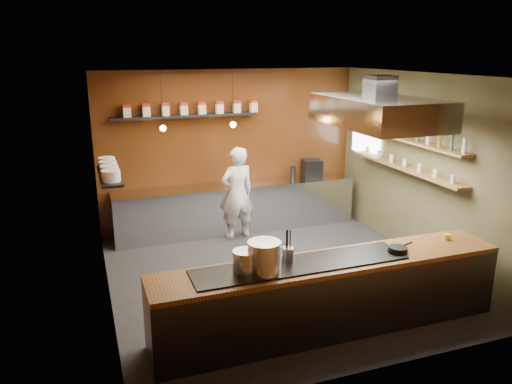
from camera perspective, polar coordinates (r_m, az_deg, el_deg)
name	(u,v)px	position (r m, az deg, el deg)	size (l,w,h in m)	color
floor	(280,276)	(7.77, 2.74, -9.53)	(5.00, 5.00, 0.00)	black
back_wall	(231,150)	(9.55, -2.85, 4.84)	(5.00, 5.00, 0.00)	#3B1A0A
left_wall	(102,198)	(6.73, -17.19, -0.63)	(5.00, 5.00, 0.00)	#3B1A0A
right_wall	(424,168)	(8.50, 18.69, 2.61)	(5.00, 5.00, 0.00)	#444226
ceiling	(283,75)	(7.02, 3.07, 13.16)	(5.00, 5.00, 0.00)	silver
window_pane	(367,128)	(9.76, 12.54, 7.11)	(1.00, 1.00, 0.00)	white
prep_counter	(237,207)	(9.50, -2.18, -1.75)	(4.60, 0.65, 0.90)	silver
pass_counter	(330,295)	(6.27, 8.42, -11.54)	(4.40, 0.72, 0.94)	#38383D
tin_shelf	(185,116)	(9.08, -8.15, 8.60)	(2.60, 0.26, 0.04)	black
plate_shelf	(109,175)	(7.69, -16.42, 1.85)	(0.30, 1.40, 0.04)	black
bottle_shelf_upper	(407,140)	(8.56, 16.86, 5.73)	(0.26, 2.80, 0.04)	brown
bottle_shelf_lower	(405,168)	(8.65, 16.61, 2.67)	(0.26, 2.80, 0.04)	brown
extractor_hood	(378,111)	(7.32, 13.81, 8.96)	(1.20, 2.00, 0.72)	#38383D
pendant_left	(163,125)	(8.36, -10.59, 7.53)	(0.10, 0.10, 0.95)	black
pendant_right	(233,122)	(8.63, -2.63, 8.03)	(0.10, 0.10, 0.95)	black
storage_tins	(193,108)	(9.10, -7.25, 9.48)	(2.43, 0.13, 0.22)	beige
plate_stacks	(109,169)	(7.67, -16.48, 2.57)	(0.26, 1.16, 0.16)	white
bottles	(408,131)	(8.53, 16.94, 6.65)	(0.06, 2.66, 0.24)	silver
wine_glasses	(405,163)	(8.63, 16.66, 3.22)	(0.07, 2.37, 0.13)	silver
stockpot_large	(264,257)	(5.58, 0.95, -7.45)	(0.38, 0.38, 0.36)	silver
stockpot_small	(245,262)	(5.59, -1.23, -7.98)	(0.28, 0.28, 0.26)	silver
utensil_crock	(288,255)	(5.89, 3.67, -7.18)	(0.14, 0.14, 0.18)	#B2B4B9
frying_pan	(398,249)	(6.44, 15.92, -6.30)	(0.41, 0.25, 0.06)	black
butter_jar	(447,237)	(7.07, 20.99, -4.82)	(0.09, 0.09, 0.08)	gold
espresso_machine	(312,169)	(9.90, 6.40, 2.67)	(0.36, 0.34, 0.36)	black
chef	(237,193)	(8.99, -2.14, -0.14)	(0.62, 0.41, 1.69)	silver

